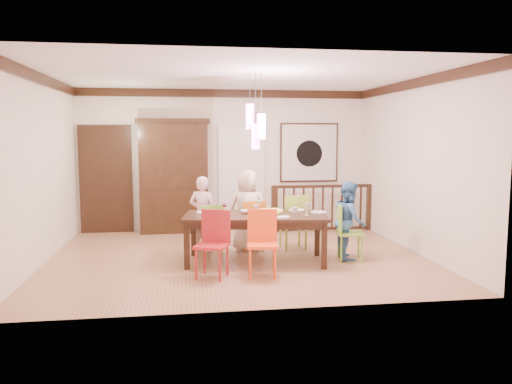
{
  "coord_description": "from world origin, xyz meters",
  "views": [
    {
      "loc": [
        -0.83,
        -7.9,
        1.98
      ],
      "look_at": [
        0.31,
        0.03,
        1.06
      ],
      "focal_mm": 35.0,
      "sensor_mm": 36.0,
      "label": 1
    }
  ],
  "objects": [
    {
      "name": "chair_far_left",
      "position": [
        -0.39,
        0.35,
        0.48
      ],
      "size": [
        0.39,
        0.39,
        0.83
      ],
      "rotation": [
        0.0,
        0.0,
        3.19
      ],
      "color": "#6EAF2D",
      "rests_on": "floor"
    },
    {
      "name": "chair_far_mid",
      "position": [
        0.31,
        0.47,
        0.5
      ],
      "size": [
        0.41,
        0.41,
        0.87
      ],
      "rotation": [
        0.0,
        0.0,
        3.2
      ],
      "color": "#D26012",
      "rests_on": "floor"
    },
    {
      "name": "crown_molding",
      "position": [
        0.0,
        0.0,
        2.82
      ],
      "size": [
        6.0,
        5.0,
        0.16
      ],
      "primitive_type": null,
      "color": "black",
      "rests_on": "wall_back"
    },
    {
      "name": "plate_far_left",
      "position": [
        -0.53,
        -0.05,
        0.76
      ],
      "size": [
        0.26,
        0.26,
        0.01
      ],
      "primitive_type": "cylinder",
      "color": "white",
      "rests_on": "dining_table"
    },
    {
      "name": "chair_end_right",
      "position": [
        1.75,
        -0.44,
        0.51
      ],
      "size": [
        0.47,
        0.47,
        0.89
      ],
      "rotation": [
        0.0,
        0.0,
        1.39
      ],
      "color": "#8CCC3C",
      "rests_on": "floor"
    },
    {
      "name": "wine_glass_d",
      "position": [
        1.01,
        -0.54,
        0.84
      ],
      "size": [
        0.08,
        0.08,
        0.19
      ],
      "primitive_type": null,
      "color": "silver",
      "rests_on": "dining_table"
    },
    {
      "name": "balustrade",
      "position": [
        1.97,
        1.95,
        0.5
      ],
      "size": [
        2.15,
        0.12,
        0.96
      ],
      "rotation": [
        0.0,
        0.0,
        0.01
      ],
      "color": "black",
      "rests_on": "floor"
    },
    {
      "name": "chair_near_left",
      "position": [
        -0.47,
        -1.13,
        0.53
      ],
      "size": [
        0.55,
        0.55,
        0.93
      ],
      "rotation": [
        0.0,
        0.0,
        -0.39
      ],
      "color": "maroon",
      "rests_on": "floor"
    },
    {
      "name": "plate_far_right",
      "position": [
        0.97,
        -0.03,
        0.76
      ],
      "size": [
        0.26,
        0.26,
        0.01
      ],
      "primitive_type": "cylinder",
      "color": "white",
      "rests_on": "dining_table"
    },
    {
      "name": "wall_right",
      "position": [
        3.0,
        0.0,
        1.45
      ],
      "size": [
        0.0,
        5.0,
        5.0
      ],
      "primitive_type": "plane",
      "rotation": [
        1.57,
        0.0,
        -1.57
      ],
      "color": "silver",
      "rests_on": "floor"
    },
    {
      "name": "napkin",
      "position": [
        0.26,
        -0.74,
        0.76
      ],
      "size": [
        0.18,
        0.14,
        0.01
      ],
      "primitive_type": "cube",
      "color": "#D83359",
      "rests_on": "dining_table"
    },
    {
      "name": "panel_door",
      "position": [
        -2.4,
        2.45,
        1.05
      ],
      "size": [
        1.04,
        0.07,
        2.24
      ],
      "primitive_type": "cube",
      "color": "black",
      "rests_on": "wall_back"
    },
    {
      "name": "serving_bowl",
      "position": [
        0.46,
        -0.46,
        0.79
      ],
      "size": [
        0.4,
        0.4,
        0.09
      ],
      "primitive_type": "imported",
      "rotation": [
        0.0,
        0.0,
        0.11
      ],
      "color": "yellow",
      "rests_on": "dining_table"
    },
    {
      "name": "person_far_left",
      "position": [
        -0.54,
        0.46,
        0.64
      ],
      "size": [
        0.55,
        0.47,
        1.29
      ],
      "primitive_type": "imported",
      "rotation": [
        0.0,
        0.0,
        2.74
      ],
      "color": "#FFC2CE",
      "rests_on": "floor"
    },
    {
      "name": "wall_back",
      "position": [
        0.0,
        2.5,
        1.45
      ],
      "size": [
        6.0,
        0.0,
        6.0
      ],
      "primitive_type": "plane",
      "rotation": [
        1.57,
        0.0,
        0.0
      ],
      "color": "silver",
      "rests_on": "floor"
    },
    {
      "name": "floor",
      "position": [
        0.0,
        0.0,
        0.0
      ],
      "size": [
        6.0,
        6.0,
        0.0
      ],
      "primitive_type": "plane",
      "color": "#986849",
      "rests_on": "ground"
    },
    {
      "name": "pendant_cluster",
      "position": [
        0.24,
        -0.36,
        2.11
      ],
      "size": [
        0.27,
        0.21,
        1.14
      ],
      "color": "#FA4BB8",
      "rests_on": "ceiling"
    },
    {
      "name": "wine_glass_c",
      "position": [
        0.21,
        -0.63,
        0.84
      ],
      "size": [
        0.08,
        0.08,
        0.19
      ],
      "primitive_type": null,
      "color": "#590C19",
      "rests_on": "dining_table"
    },
    {
      "name": "plate_end_right",
      "position": [
        1.27,
        -0.31,
        0.76
      ],
      "size": [
        0.26,
        0.26,
        0.01
      ],
      "primitive_type": "cylinder",
      "color": "white",
      "rests_on": "dining_table"
    },
    {
      "name": "wall_left",
      "position": [
        -3.0,
        0.0,
        1.45
      ],
      "size": [
        0.0,
        5.0,
        5.0
      ],
      "primitive_type": "plane",
      "rotation": [
        1.57,
        0.0,
        1.57
      ],
      "color": "silver",
      "rests_on": "floor"
    },
    {
      "name": "plate_far_mid",
      "position": [
        0.2,
        -0.0,
        0.76
      ],
      "size": [
        0.26,
        0.26,
        0.01
      ],
      "primitive_type": "cylinder",
      "color": "white",
      "rests_on": "dining_table"
    },
    {
      "name": "dining_table",
      "position": [
        0.24,
        -0.36,
        0.67
      ],
      "size": [
        2.3,
        1.29,
        0.75
      ],
      "rotation": [
        0.0,
        0.0,
        -0.14
      ],
      "color": "black",
      "rests_on": "floor"
    },
    {
      "name": "cup_left",
      "position": [
        -0.24,
        -0.55,
        0.8
      ],
      "size": [
        0.14,
        0.14,
        0.1
      ],
      "primitive_type": "imported",
      "rotation": [
        0.0,
        0.0,
        -0.04
      ],
      "color": "silver",
      "rests_on": "dining_table"
    },
    {
      "name": "plate_near_mid",
      "position": [
        0.59,
        -0.67,
        0.76
      ],
      "size": [
        0.26,
        0.26,
        0.01
      ],
      "primitive_type": "cylinder",
      "color": "white",
      "rests_on": "dining_table"
    },
    {
      "name": "cup_right",
      "position": [
        0.89,
        -0.28,
        0.79
      ],
      "size": [
        0.12,
        0.12,
        0.09
      ],
      "primitive_type": "imported",
      "rotation": [
        0.0,
        0.0,
        -0.39
      ],
      "color": "silver",
      "rests_on": "dining_table"
    },
    {
      "name": "person_end_right",
      "position": [
        1.76,
        -0.35,
        0.62
      ],
      "size": [
        0.56,
        0.67,
        1.24
      ],
      "primitive_type": "imported",
      "rotation": [
        0.0,
        0.0,
        1.41
      ],
      "color": "teal",
      "rests_on": "floor"
    },
    {
      "name": "plate_near_left",
      "position": [
        -0.47,
        -0.66,
        0.76
      ],
      "size": [
        0.26,
        0.26,
        0.01
      ],
      "primitive_type": "cylinder",
      "color": "white",
      "rests_on": "dining_table"
    },
    {
      "name": "ceiling",
      "position": [
        0.0,
        0.0,
        2.9
      ],
      "size": [
        6.0,
        6.0,
        0.0
      ],
      "primitive_type": "plane",
      "rotation": [
        3.14,
        0.0,
        0.0
      ],
      "color": "white",
      "rests_on": "wall_back"
    },
    {
      "name": "chair_near_mid",
      "position": [
        0.23,
        -1.17,
        0.53
      ],
      "size": [
        0.47,
        0.47,
        0.93
      ],
      "rotation": [
        0.0,
        0.0,
        -0.14
      ],
      "color": "#F74C18",
      "rests_on": "floor"
    },
    {
      "name": "wine_glass_a",
      "position": [
        -0.22,
        -0.19,
        0.84
      ],
      "size": [
        0.08,
        0.08,
        0.19
      ],
      "primitive_type": null,
      "color": "#590C19",
      "rests_on": "dining_table"
    },
    {
      "name": "china_hutch",
      "position": [
        -1.04,
        2.3,
        1.15
      ],
      "size": [
        1.45,
        0.46,
        2.3
      ],
      "color": "black",
      "rests_on": "floor"
    },
    {
      "name": "small_bowl",
      "position": [
        0.1,
        -0.24,
        0.78
      ],
      "size": [
        0.21,
        0.21,
        0.05
      ],
      "primitive_type": "imported",
      "rotation": [
        0.0,
        0.0,
        0.28
      ],
      "color": "white",
      "rests_on": "dining_table"
    },
    {
      "name": "person_far_mid",
      "position": [
        0.22,
        0.43,
        0.7
      ],
      "size": [
        0.68,
        0.45,
        1.4
      ],
      "primitive_type": "imported",
      "rotation": [
        0.0,
        0.0,
        3.15
      ],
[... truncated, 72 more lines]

